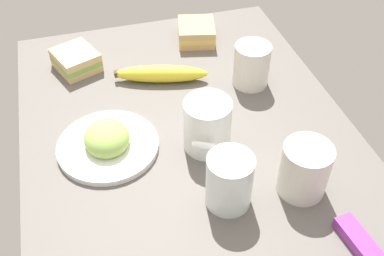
{
  "coord_description": "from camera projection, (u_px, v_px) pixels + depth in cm",
  "views": [
    {
      "loc": [
        59.92,
        -17.16,
        63.9
      ],
      "look_at": [
        0.0,
        0.0,
        5.0
      ],
      "focal_mm": 42.75,
      "sensor_mm": 36.0,
      "label": 1
    }
  ],
  "objects": [
    {
      "name": "sandwich_main",
      "position": [
        76.0,
        60.0,
        1.03
      ],
      "size": [
        11.84,
        11.31,
        4.4
      ],
      "color": "#DBB77A",
      "rests_on": "tabletop"
    },
    {
      "name": "coffee_mug_spare",
      "position": [
        252.0,
        64.0,
        0.97
      ],
      "size": [
        9.85,
        7.82,
        9.47
      ],
      "color": "silver",
      "rests_on": "tabletop"
    },
    {
      "name": "glass_of_milk",
      "position": [
        229.0,
        183.0,
        0.74
      ],
      "size": [
        7.73,
        7.73,
        9.98
      ],
      "color": "silver",
      "rests_on": "tabletop"
    },
    {
      "name": "tabletop",
      "position": [
        192.0,
        143.0,
        0.89
      ],
      "size": [
        90.0,
        64.0,
        2.0
      ],
      "primitive_type": "cube",
      "color": "#5B5651",
      "rests_on": "ground"
    },
    {
      "name": "coffee_mug_milky",
      "position": [
        207.0,
        125.0,
        0.83
      ],
      "size": [
        11.11,
        9.08,
        10.29
      ],
      "color": "white",
      "rests_on": "tabletop"
    },
    {
      "name": "sandwich_side",
      "position": [
        196.0,
        32.0,
        1.12
      ],
      "size": [
        11.33,
        10.61,
        4.4
      ],
      "color": "tan",
      "rests_on": "tabletop"
    },
    {
      "name": "snack_bar",
      "position": [
        369.0,
        254.0,
        0.69
      ],
      "size": [
        14.3,
        4.79,
        2.0
      ],
      "primitive_type": "cube",
      "rotation": [
        0.0,
        0.0,
        0.12
      ],
      "color": "purple",
      "rests_on": "tabletop"
    },
    {
      "name": "plate_of_food",
      "position": [
        107.0,
        142.0,
        0.85
      ],
      "size": [
        19.0,
        19.0,
        5.75
      ],
      "color": "white",
      "rests_on": "tabletop"
    },
    {
      "name": "banana",
      "position": [
        161.0,
        74.0,
        1.0
      ],
      "size": [
        9.21,
        20.66,
        3.84
      ],
      "color": "yellow",
      "rests_on": "tabletop"
    },
    {
      "name": "coffee_mug_black",
      "position": [
        305.0,
        169.0,
        0.76
      ],
      "size": [
        10.2,
        9.41,
        9.71
      ],
      "color": "silver",
      "rests_on": "tabletop"
    }
  ]
}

